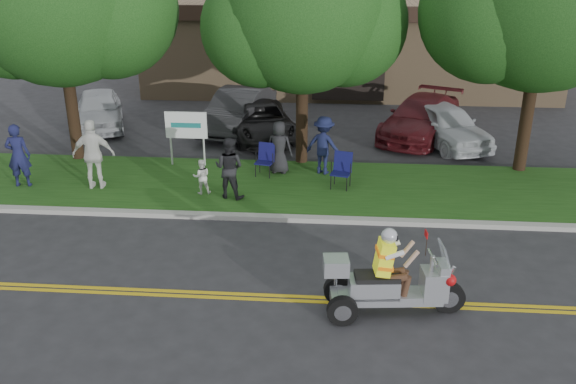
# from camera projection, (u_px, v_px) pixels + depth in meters

# --- Properties ---
(ground) EXTENTS (120.00, 120.00, 0.00)m
(ground) POSITION_uv_depth(u_px,v_px,m) (256.00, 284.00, 12.23)
(ground) COLOR #28282B
(ground) RESTS_ON ground
(centerline_near) EXTENTS (60.00, 0.10, 0.01)m
(centerline_near) POSITION_uv_depth(u_px,v_px,m) (252.00, 299.00, 11.69)
(centerline_near) COLOR gold
(centerline_near) RESTS_ON ground
(centerline_far) EXTENTS (60.00, 0.10, 0.01)m
(centerline_far) POSITION_uv_depth(u_px,v_px,m) (253.00, 294.00, 11.84)
(centerline_far) COLOR gold
(centerline_far) RESTS_ON ground
(curb) EXTENTS (60.00, 0.25, 0.12)m
(curb) POSITION_uv_depth(u_px,v_px,m) (271.00, 218.00, 15.02)
(curb) COLOR #A8A89E
(curb) RESTS_ON ground
(grass_verge) EXTENTS (60.00, 4.00, 0.10)m
(grass_verge) POSITION_uv_depth(u_px,v_px,m) (279.00, 186.00, 17.01)
(grass_verge) COLOR #1A4713
(grass_verge) RESTS_ON ground
(commercial_building) EXTENTS (18.00, 8.20, 4.00)m
(commercial_building) POSITION_uv_depth(u_px,v_px,m) (348.00, 42.00, 28.83)
(commercial_building) COLOR #9E7F5B
(commercial_building) RESTS_ON ground
(tree_left) EXTENTS (6.62, 5.40, 7.78)m
(tree_left) POSITION_uv_depth(u_px,v_px,m) (60.00, 0.00, 17.35)
(tree_left) COLOR #332114
(tree_left) RESTS_ON ground
(tree_mid) EXTENTS (5.88, 4.80, 7.05)m
(tree_mid) POSITION_uv_depth(u_px,v_px,m) (305.00, 16.00, 17.18)
(tree_mid) COLOR #332114
(tree_mid) RESTS_ON ground
(business_sign) EXTENTS (1.25, 0.06, 1.75)m
(business_sign) POSITION_uv_depth(u_px,v_px,m) (186.00, 128.00, 18.06)
(business_sign) COLOR silver
(business_sign) RESTS_ON ground
(trike_scooter) EXTENTS (2.64, 0.92, 1.72)m
(trike_scooter) POSITION_uv_depth(u_px,v_px,m) (388.00, 284.00, 11.05)
(trike_scooter) COLOR black
(trike_scooter) RESTS_ON ground
(lawn_chair_a) EXTENTS (0.58, 0.59, 0.92)m
(lawn_chair_a) POSITION_uv_depth(u_px,v_px,m) (266.00, 157.00, 17.54)
(lawn_chair_a) COLOR black
(lawn_chair_a) RESTS_ON grass_verge
(lawn_chair_b) EXTENTS (0.62, 0.64, 0.97)m
(lawn_chair_b) POSITION_uv_depth(u_px,v_px,m) (342.00, 168.00, 16.65)
(lawn_chair_b) COLOR black
(lawn_chair_b) RESTS_ON grass_verge
(spectator_adult_left) EXTENTS (0.70, 0.52, 1.76)m
(spectator_adult_left) POSITION_uv_depth(u_px,v_px,m) (18.00, 155.00, 16.57)
(spectator_adult_left) COLOR #191B45
(spectator_adult_left) RESTS_ON grass_verge
(spectator_adult_mid) EXTENTS (0.93, 0.80, 1.64)m
(spectator_adult_mid) POSITION_uv_depth(u_px,v_px,m) (229.00, 168.00, 15.84)
(spectator_adult_mid) COLOR black
(spectator_adult_mid) RESTS_ON grass_verge
(spectator_adult_right) EXTENTS (1.17, 0.60, 1.91)m
(spectator_adult_right) POSITION_uv_depth(u_px,v_px,m) (94.00, 154.00, 16.41)
(spectator_adult_right) COLOR white
(spectator_adult_right) RESTS_ON grass_verge
(spectator_chair_a) EXTENTS (1.25, 1.00, 1.69)m
(spectator_chair_a) POSITION_uv_depth(u_px,v_px,m) (324.00, 145.00, 17.52)
(spectator_chair_a) COLOR #181D42
(spectator_chair_a) RESTS_ON grass_verge
(spectator_chair_b) EXTENTS (0.83, 0.61, 1.55)m
(spectator_chair_b) POSITION_uv_depth(u_px,v_px,m) (279.00, 147.00, 17.59)
(spectator_chair_b) COLOR black
(spectator_chair_b) RESTS_ON grass_verge
(child_right) EXTENTS (0.54, 0.47, 0.96)m
(child_right) POSITION_uv_depth(u_px,v_px,m) (202.00, 176.00, 16.20)
(child_right) COLOR white
(child_right) RESTS_ON grass_verge
(parked_car_far_left) EXTENTS (2.91, 4.36, 1.38)m
(parked_car_far_left) POSITION_uv_depth(u_px,v_px,m) (99.00, 109.00, 22.34)
(parked_car_far_left) COLOR silver
(parked_car_far_left) RESTS_ON ground
(parked_car_left) EXTENTS (2.41, 4.69, 1.47)m
(parked_car_left) POSITION_uv_depth(u_px,v_px,m) (238.00, 110.00, 22.02)
(parked_car_left) COLOR #2A2A2C
(parked_car_left) RESTS_ON ground
(parked_car_mid) EXTENTS (3.16, 4.79, 1.22)m
(parked_car_mid) POSITION_uv_depth(u_px,v_px,m) (261.00, 121.00, 21.17)
(parked_car_mid) COLOR black
(parked_car_mid) RESTS_ON ground
(parked_car_right) EXTENTS (3.77, 5.17, 1.39)m
(parked_car_right) POSITION_uv_depth(u_px,v_px,m) (421.00, 118.00, 21.24)
(parked_car_right) COLOR #501218
(parked_car_right) RESTS_ON ground
(parked_car_far_right) EXTENTS (3.08, 4.43, 1.40)m
(parked_car_far_right) POSITION_uv_depth(u_px,v_px,m) (445.00, 124.00, 20.44)
(parked_car_far_right) COLOR silver
(parked_car_far_right) RESTS_ON ground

